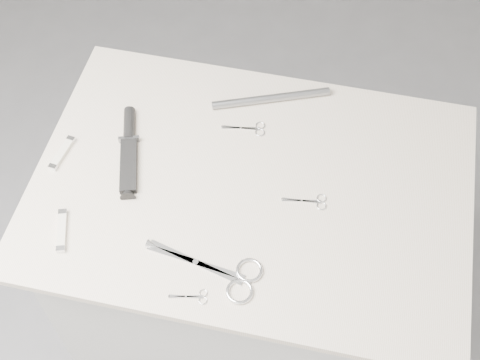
% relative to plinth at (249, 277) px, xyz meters
% --- Properties ---
extents(ground, '(4.00, 4.00, 0.01)m').
position_rel_plinth_xyz_m(ground, '(0.00, 0.00, -0.46)').
color(ground, gray).
rests_on(ground, ground).
extents(plinth, '(0.90, 0.60, 0.90)m').
position_rel_plinth_xyz_m(plinth, '(0.00, 0.00, 0.00)').
color(plinth, '#BCBCBA').
rests_on(plinth, ground).
extents(display_board, '(1.00, 0.70, 0.02)m').
position_rel_plinth_xyz_m(display_board, '(0.00, 0.00, 0.46)').
color(display_board, beige).
rests_on(display_board, plinth).
extents(large_shears, '(0.26, 0.11, 0.01)m').
position_rel_plinth_xyz_m(large_shears, '(-0.00, -0.23, 0.47)').
color(large_shears, silver).
rests_on(large_shears, display_board).
extents(embroidery_scissors_a, '(0.10, 0.04, 0.00)m').
position_rel_plinth_xyz_m(embroidery_scissors_a, '(0.14, -0.02, 0.47)').
color(embroidery_scissors_a, silver).
rests_on(embroidery_scissors_a, display_board).
extents(embroidery_scissors_b, '(0.11, 0.05, 0.00)m').
position_rel_plinth_xyz_m(embroidery_scissors_b, '(-0.03, 0.16, 0.47)').
color(embroidery_scissors_b, silver).
rests_on(embroidery_scissors_b, display_board).
extents(tiny_scissors, '(0.08, 0.04, 0.00)m').
position_rel_plinth_xyz_m(tiny_scissors, '(-0.06, -0.30, 0.47)').
color(tiny_scissors, silver).
rests_on(tiny_scissors, display_board).
extents(sheathed_knife, '(0.11, 0.24, 0.03)m').
position_rel_plinth_xyz_m(sheathed_knife, '(-0.30, 0.04, 0.48)').
color(sheathed_knife, black).
rests_on(sheathed_knife, display_board).
extents(pocket_knife_a, '(0.05, 0.11, 0.01)m').
position_rel_plinth_xyz_m(pocket_knife_a, '(-0.38, -0.21, 0.48)').
color(pocket_knife_a, silver).
rests_on(pocket_knife_a, display_board).
extents(pocket_knife_b, '(0.04, 0.10, 0.01)m').
position_rel_plinth_xyz_m(pocket_knife_b, '(-0.45, -0.01, 0.48)').
color(pocket_knife_b, silver).
rests_on(pocket_knife_b, display_board).
extents(metal_rail, '(0.28, 0.13, 0.02)m').
position_rel_plinth_xyz_m(metal_rail, '(-0.00, 0.26, 0.48)').
color(metal_rail, gray).
rests_on(metal_rail, display_board).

